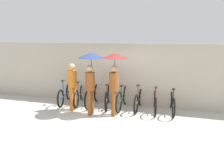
% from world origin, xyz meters
% --- Properties ---
extents(ground_plane, '(30.00, 30.00, 0.00)m').
position_xyz_m(ground_plane, '(0.00, 0.00, 0.00)').
color(ground_plane, '#B7B2A8').
extents(back_wall, '(12.15, 0.12, 2.39)m').
position_xyz_m(back_wall, '(0.00, 2.13, 1.19)').
color(back_wall, '#B2A893').
rests_on(back_wall, ground).
extents(parked_bicycle_0, '(0.51, 1.76, 0.99)m').
position_xyz_m(parked_bicycle_0, '(-2.07, 1.60, 0.37)').
color(parked_bicycle_0, black).
rests_on(parked_bicycle_0, ground).
extents(parked_bicycle_1, '(0.54, 1.76, 1.06)m').
position_xyz_m(parked_bicycle_1, '(-1.48, 1.68, 0.37)').
color(parked_bicycle_1, black).
rests_on(parked_bicycle_1, ground).
extents(parked_bicycle_2, '(0.44, 1.79, 1.02)m').
position_xyz_m(parked_bicycle_2, '(-0.89, 1.66, 0.40)').
color(parked_bicycle_2, black).
rests_on(parked_bicycle_2, ground).
extents(parked_bicycle_3, '(0.55, 1.81, 1.09)m').
position_xyz_m(parked_bicycle_3, '(-0.30, 1.64, 0.39)').
color(parked_bicycle_3, black).
rests_on(parked_bicycle_3, ground).
extents(parked_bicycle_4, '(0.44, 1.80, 1.11)m').
position_xyz_m(parked_bicycle_4, '(0.30, 1.61, 0.40)').
color(parked_bicycle_4, black).
rests_on(parked_bicycle_4, ground).
extents(parked_bicycle_5, '(0.44, 1.68, 1.05)m').
position_xyz_m(parked_bicycle_5, '(0.89, 1.66, 0.36)').
color(parked_bicycle_5, black).
rests_on(parked_bicycle_5, ground).
extents(parked_bicycle_6, '(0.44, 1.73, 1.04)m').
position_xyz_m(parked_bicycle_6, '(1.48, 1.63, 0.36)').
color(parked_bicycle_6, black).
rests_on(parked_bicycle_6, ground).
extents(parked_bicycle_7, '(0.44, 1.76, 1.05)m').
position_xyz_m(parked_bicycle_7, '(2.07, 1.68, 0.36)').
color(parked_bicycle_7, black).
rests_on(parked_bicycle_7, ground).
extents(pedestrian_leading, '(0.32, 0.32, 1.71)m').
position_xyz_m(pedestrian_leading, '(-1.39, 0.93, 1.00)').
color(pedestrian_leading, '#C66B1E').
rests_on(pedestrian_leading, ground).
extents(pedestrian_center, '(0.90, 0.90, 2.12)m').
position_xyz_m(pedestrian_center, '(-0.60, 0.74, 1.61)').
color(pedestrian_center, brown).
rests_on(pedestrian_center, ground).
extents(pedestrian_trailing, '(0.85, 0.85, 2.12)m').
position_xyz_m(pedestrian_trailing, '(0.18, 0.88, 1.58)').
color(pedestrian_trailing, brown).
rests_on(pedestrian_trailing, ground).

